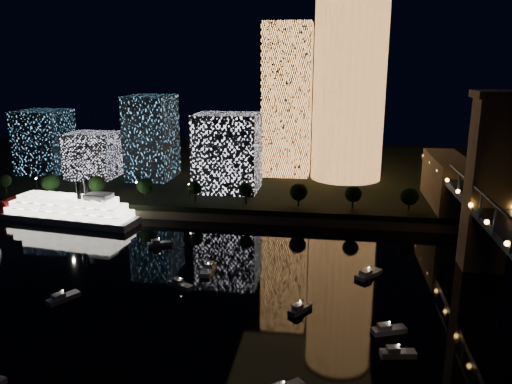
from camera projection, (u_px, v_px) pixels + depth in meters
ground at (220, 341)px, 105.64m from camera, size 520.00×520.00×0.00m
far_bank at (289, 172)px, 258.01m from camera, size 420.00×160.00×5.00m
seawall at (270, 218)px, 183.67m from camera, size 420.00×6.00×3.00m
tower_cylindrical at (350, 81)px, 221.94m from camera, size 34.00×34.00×88.12m
tower_rectangular at (287, 100)px, 233.97m from camera, size 21.98×21.98×69.93m
midrise_blocks at (135, 145)px, 226.59m from camera, size 119.67×45.04×37.90m
riverboat at (63, 210)px, 184.13m from camera, size 57.33×18.58×16.97m
motorboats at (173, 302)px, 120.99m from camera, size 120.62×77.82×2.78m
esplanade_trees at (201, 188)px, 191.25m from camera, size 165.91×6.98×8.99m
street_lamps at (189, 187)px, 198.34m from camera, size 132.70×0.70×5.65m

